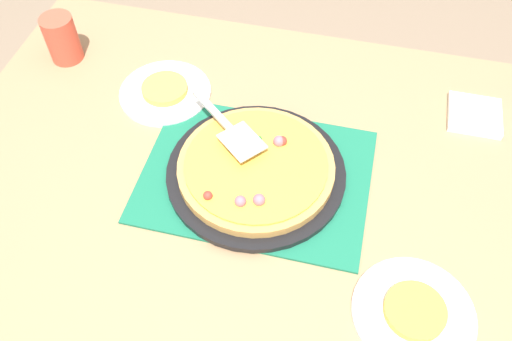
{
  "coord_description": "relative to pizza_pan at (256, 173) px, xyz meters",
  "views": [
    {
      "loc": [
        -0.16,
        0.66,
        1.66
      ],
      "look_at": [
        0.0,
        0.0,
        0.77
      ],
      "focal_mm": 37.43,
      "sensor_mm": 36.0,
      "label": 1
    }
  ],
  "objects": [
    {
      "name": "plate_near_left",
      "position": [
        -0.34,
        0.24,
        -0.01
      ],
      "size": [
        0.22,
        0.22,
        0.01
      ],
      "primitive_type": "cylinder",
      "color": "white",
      "rests_on": "dining_table"
    },
    {
      "name": "plate_far_right",
      "position": [
        0.27,
        -0.19,
        -0.01
      ],
      "size": [
        0.22,
        0.22,
        0.01
      ],
      "primitive_type": "cylinder",
      "color": "white",
      "rests_on": "dining_table"
    },
    {
      "name": "pizza_server",
      "position": [
        0.07,
        -0.06,
        0.05
      ],
      "size": [
        0.2,
        0.18,
        0.01
      ],
      "color": "silver",
      "rests_on": "pizza"
    },
    {
      "name": "served_slice_right",
      "position": [
        0.27,
        -0.19,
        0.01
      ],
      "size": [
        0.11,
        0.11,
        0.02
      ],
      "primitive_type": "cylinder",
      "color": "#EAB747",
      "rests_on": "plate_far_right"
    },
    {
      "name": "cup_near",
      "position": [
        0.56,
        -0.26,
        0.05
      ],
      "size": [
        0.08,
        0.08,
        0.12
      ],
      "primitive_type": "cylinder",
      "color": "#E04C38",
      "rests_on": "dining_table"
    },
    {
      "name": "dining_table",
      "position": [
        0.0,
        0.0,
        -0.12
      ],
      "size": [
        1.4,
        1.0,
        0.75
      ],
      "color": "#9E7A56",
      "rests_on": "ground_plane"
    },
    {
      "name": "pizza",
      "position": [
        -0.0,
        0.0,
        0.02
      ],
      "size": [
        0.33,
        0.33,
        0.04
      ],
      "color": "tan",
      "rests_on": "pizza_pan"
    },
    {
      "name": "served_slice_left",
      "position": [
        -0.34,
        0.24,
        0.01
      ],
      "size": [
        0.11,
        0.11,
        0.02
      ],
      "primitive_type": "cylinder",
      "color": "gold",
      "rests_on": "plate_near_left"
    },
    {
      "name": "ground_plane",
      "position": [
        0.0,
        0.0,
        -0.76
      ],
      "size": [
        8.0,
        8.0,
        0.0
      ],
      "primitive_type": "plane",
      "color": "#84705B"
    },
    {
      "name": "placemat",
      "position": [
        0.0,
        0.0,
        -0.01
      ],
      "size": [
        0.48,
        0.36,
        0.01
      ],
      "primitive_type": "cube",
      "color": "#196B4C",
      "rests_on": "dining_table"
    },
    {
      "name": "napkin_stack",
      "position": [
        -0.45,
        -0.29,
        -0.01
      ],
      "size": [
        0.12,
        0.12,
        0.02
      ],
      "primitive_type": "cube",
      "color": "white",
      "rests_on": "dining_table"
    },
    {
      "name": "pizza_pan",
      "position": [
        0.0,
        0.0,
        0.0
      ],
      "size": [
        0.38,
        0.38,
        0.01
      ],
      "primitive_type": "cylinder",
      "color": "black",
      "rests_on": "placemat"
    }
  ]
}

